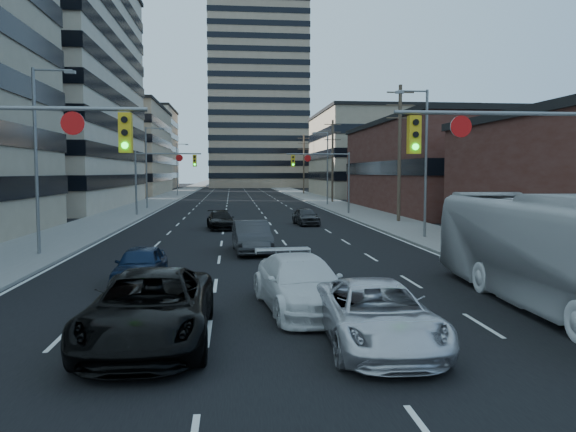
% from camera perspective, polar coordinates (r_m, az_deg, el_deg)
% --- Properties ---
extents(road_surface, '(18.00, 300.00, 0.02)m').
position_cam_1_polar(road_surface, '(138.06, -5.24, 2.75)').
color(road_surface, black).
rests_on(road_surface, ground).
extents(sidewalk_left, '(5.00, 300.00, 0.15)m').
position_cam_1_polar(sidewalk_left, '(138.43, -10.01, 2.73)').
color(sidewalk_left, slate).
rests_on(sidewalk_left, ground).
extents(sidewalk_right, '(5.00, 300.00, 0.15)m').
position_cam_1_polar(sidewalk_right, '(138.63, -0.48, 2.80)').
color(sidewalk_right, slate).
rests_on(sidewalk_right, ground).
extents(office_left_mid, '(26.00, 34.00, 28.00)m').
position_cam_1_polar(office_left_mid, '(73.40, -26.86, 11.76)').
color(office_left_mid, '#ADA089').
rests_on(office_left_mid, ground).
extents(office_left_far, '(20.00, 30.00, 16.00)m').
position_cam_1_polar(office_left_far, '(110.44, -17.76, 6.28)').
color(office_left_far, gray).
rests_on(office_left_far, ground).
extents(storefront_right_mid, '(20.00, 30.00, 9.00)m').
position_cam_1_polar(storefront_right_mid, '(63.23, 17.80, 4.63)').
color(storefront_right_mid, '#472119').
rests_on(storefront_right_mid, ground).
extents(office_right_far, '(22.00, 28.00, 14.00)m').
position_cam_1_polar(office_right_far, '(99.55, 9.58, 6.08)').
color(office_right_far, gray).
rests_on(office_right_far, ground).
extents(apartment_tower, '(26.00, 26.00, 58.00)m').
position_cam_1_polar(apartment_tower, '(160.11, -3.18, 13.40)').
color(apartment_tower, gray).
rests_on(apartment_tower, ground).
extents(bg_block_left, '(24.00, 24.00, 20.00)m').
position_cam_1_polar(bg_block_left, '(150.52, -16.10, 6.54)').
color(bg_block_left, '#ADA089').
rests_on(bg_block_left, ground).
extents(bg_block_right, '(22.00, 22.00, 12.00)m').
position_cam_1_polar(bg_block_right, '(141.94, 7.82, 5.19)').
color(bg_block_right, gray).
rests_on(bg_block_right, ground).
extents(signal_near_left, '(6.59, 0.33, 6.00)m').
position_cam_1_polar(signal_near_left, '(17.17, -27.22, 4.85)').
color(signal_near_left, slate).
rests_on(signal_near_left, ground).
extents(signal_near_right, '(6.59, 0.33, 6.00)m').
position_cam_1_polar(signal_near_right, '(18.18, 22.75, 4.94)').
color(signal_near_right, slate).
rests_on(signal_near_right, ground).
extents(signal_far_left, '(6.09, 0.33, 6.00)m').
position_cam_1_polar(signal_far_left, '(53.38, -12.76, 4.60)').
color(signal_far_left, slate).
rests_on(signal_far_left, ground).
extents(signal_far_right, '(6.09, 0.33, 6.00)m').
position_cam_1_polar(signal_far_right, '(53.73, 3.78, 4.70)').
color(signal_far_right, slate).
rests_on(signal_far_right, ground).
extents(utility_pole_block, '(2.20, 0.28, 11.00)m').
position_cam_1_polar(utility_pole_block, '(46.02, 11.26, 6.50)').
color(utility_pole_block, '#4C3D2D').
rests_on(utility_pole_block, ground).
extents(utility_pole_midblock, '(2.20, 0.28, 11.00)m').
position_cam_1_polar(utility_pole_midblock, '(75.21, 4.55, 5.74)').
color(utility_pole_midblock, '#4C3D2D').
rests_on(utility_pole_midblock, ground).
extents(utility_pole_distant, '(2.20, 0.28, 11.00)m').
position_cam_1_polar(utility_pole_distant, '(104.87, 1.61, 5.38)').
color(utility_pole_distant, '#4C3D2D').
rests_on(utility_pole_distant, ground).
extents(streetlight_left_near, '(2.03, 0.22, 9.00)m').
position_cam_1_polar(streetlight_left_near, '(29.47, -23.96, 6.00)').
color(streetlight_left_near, slate).
rests_on(streetlight_left_near, ground).
extents(streetlight_left_mid, '(2.03, 0.22, 9.00)m').
position_cam_1_polar(streetlight_left_mid, '(63.66, -14.06, 5.21)').
color(streetlight_left_mid, slate).
rests_on(streetlight_left_mid, ground).
extents(streetlight_left_far, '(2.03, 0.22, 9.00)m').
position_cam_1_polar(streetlight_left_far, '(98.42, -11.11, 4.94)').
color(streetlight_left_far, slate).
rests_on(streetlight_left_far, ground).
extents(streetlight_right_near, '(2.03, 0.22, 9.00)m').
position_cam_1_polar(streetlight_right_near, '(34.96, 13.60, 5.95)').
color(streetlight_right_near, slate).
rests_on(streetlight_right_near, ground).
extents(streetlight_right_far, '(2.03, 0.22, 9.00)m').
position_cam_1_polar(streetlight_right_far, '(68.97, 3.91, 5.26)').
color(streetlight_right_far, slate).
rests_on(streetlight_right_far, ground).
extents(black_pickup, '(2.83, 6.13, 1.70)m').
position_cam_1_polar(black_pickup, '(13.84, -13.85, -9.09)').
color(black_pickup, black).
rests_on(black_pickup, ground).
extents(white_van, '(2.86, 5.67, 1.58)m').
position_cam_1_polar(white_van, '(16.64, 1.32, -6.89)').
color(white_van, white).
rests_on(white_van, ground).
extents(silver_suv, '(2.55, 5.37, 1.48)m').
position_cam_1_polar(silver_suv, '(13.49, 9.02, -9.85)').
color(silver_suv, silver).
rests_on(silver_suv, ground).
extents(transit_bus, '(3.22, 12.39, 3.43)m').
position_cam_1_polar(transit_bus, '(18.37, 25.84, -3.33)').
color(transit_bus, silver).
rests_on(transit_bus, ground).
extents(sedan_blue, '(1.74, 4.07, 1.37)m').
position_cam_1_polar(sedan_blue, '(21.32, -14.75, -4.81)').
color(sedan_blue, '#0E1D39').
rests_on(sedan_blue, ground).
extents(sedan_grey_center, '(2.03, 5.00, 1.61)m').
position_cam_1_polar(sedan_grey_center, '(28.44, -3.72, -2.13)').
color(sedan_grey_center, '#303032').
rests_on(sedan_grey_center, ground).
extents(sedan_black_far, '(2.28, 4.62, 1.29)m').
position_cam_1_polar(sedan_black_far, '(40.45, -6.86, -0.43)').
color(sedan_black_far, black).
rests_on(sedan_black_far, ground).
extents(sedan_grey_right, '(1.98, 4.11, 1.35)m').
position_cam_1_polar(sedan_grey_right, '(43.33, 1.82, -0.03)').
color(sedan_grey_right, '#303033').
rests_on(sedan_grey_right, ground).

